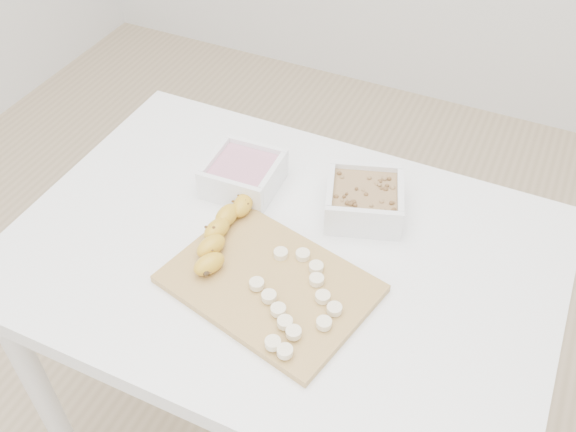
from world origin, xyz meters
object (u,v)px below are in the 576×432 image
at_px(bowl_yogurt, 244,174).
at_px(cutting_board, 270,284).
at_px(table, 282,283).
at_px(bowl_granola, 364,199).
at_px(banana, 222,234).

xyz_separation_m(bowl_yogurt, cutting_board, (0.16, -0.22, -0.03)).
height_order(table, cutting_board, cutting_board).
xyz_separation_m(bowl_yogurt, bowl_granola, (0.25, 0.03, 0.00)).
distance_m(bowl_granola, cutting_board, 0.26).
xyz_separation_m(table, bowl_yogurt, (-0.14, 0.13, 0.13)).
distance_m(bowl_yogurt, cutting_board, 0.27).
bearing_deg(cutting_board, bowl_yogurt, 127.26).
bearing_deg(cutting_board, bowl_granola, 71.43).
bearing_deg(bowl_yogurt, banana, -75.41).
height_order(table, banana, banana).
xyz_separation_m(bowl_yogurt, banana, (0.04, -0.17, -0.00)).
distance_m(bowl_granola, banana, 0.28).
relative_size(table, cutting_board, 2.94).
bearing_deg(bowl_granola, bowl_yogurt, -173.16).
distance_m(bowl_yogurt, bowl_granola, 0.25).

